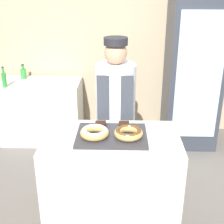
{
  "coord_description": "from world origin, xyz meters",
  "views": [
    {
      "loc": [
        0.07,
        -2.28,
        2.13
      ],
      "look_at": [
        0.0,
        0.1,
        1.11
      ],
      "focal_mm": 50.0,
      "sensor_mm": 36.0,
      "label": 1
    }
  ],
  "objects_px": {
    "donut_chocolate_glaze": "(128,132)",
    "bottle_green": "(4,79)",
    "bottle_green_b": "(23,73)",
    "brownie_back_left": "(101,124)",
    "donut_light_glaze": "(95,132)",
    "brownie_back_right": "(124,125)",
    "serving_tray": "(112,135)",
    "chest_freezer": "(42,111)",
    "beverage_fridge": "(192,73)",
    "baker_person": "(115,116)"
  },
  "relations": [
    {
      "from": "bottle_green_b",
      "to": "brownie_back_left",
      "type": "bearing_deg",
      "value": -55.66
    },
    {
      "from": "bottle_green",
      "to": "serving_tray",
      "type": "bearing_deg",
      "value": -46.63
    },
    {
      "from": "brownie_back_left",
      "to": "brownie_back_right",
      "type": "xyz_separation_m",
      "value": [
        0.2,
        0.0,
        0.0
      ]
    },
    {
      "from": "serving_tray",
      "to": "baker_person",
      "type": "bearing_deg",
      "value": 88.16
    },
    {
      "from": "donut_light_glaze",
      "to": "donut_chocolate_glaze",
      "type": "relative_size",
      "value": 1.0
    },
    {
      "from": "donut_light_glaze",
      "to": "beverage_fridge",
      "type": "height_order",
      "value": "beverage_fridge"
    },
    {
      "from": "baker_person",
      "to": "bottle_green_b",
      "type": "distance_m",
      "value": 1.83
    },
    {
      "from": "brownie_back_left",
      "to": "chest_freezer",
      "type": "relative_size",
      "value": 0.08
    },
    {
      "from": "donut_light_glaze",
      "to": "brownie_back_left",
      "type": "distance_m",
      "value": 0.2
    },
    {
      "from": "baker_person",
      "to": "bottle_green_b",
      "type": "xyz_separation_m",
      "value": [
        -1.31,
        1.28,
        0.07
      ]
    },
    {
      "from": "donut_light_glaze",
      "to": "bottle_green_b",
      "type": "xyz_separation_m",
      "value": [
        -1.15,
        1.93,
        -0.07
      ]
    },
    {
      "from": "brownie_back_right",
      "to": "beverage_fridge",
      "type": "height_order",
      "value": "beverage_fridge"
    },
    {
      "from": "brownie_back_left",
      "to": "donut_chocolate_glaze",
      "type": "bearing_deg",
      "value": -38.94
    },
    {
      "from": "brownie_back_left",
      "to": "chest_freezer",
      "type": "height_order",
      "value": "brownie_back_left"
    },
    {
      "from": "serving_tray",
      "to": "beverage_fridge",
      "type": "xyz_separation_m",
      "value": [
        1.02,
        1.72,
        0.05
      ]
    },
    {
      "from": "donut_light_glaze",
      "to": "bottle_green",
      "type": "distance_m",
      "value": 2.0
    },
    {
      "from": "brownie_back_right",
      "to": "bottle_green",
      "type": "xyz_separation_m",
      "value": [
        -1.52,
        1.35,
        -0.02
      ]
    },
    {
      "from": "beverage_fridge",
      "to": "bottle_green_b",
      "type": "distance_m",
      "value": 2.31
    },
    {
      "from": "serving_tray",
      "to": "brownie_back_left",
      "type": "relative_size",
      "value": 6.31
    },
    {
      "from": "donut_light_glaze",
      "to": "brownie_back_right",
      "type": "xyz_separation_m",
      "value": [
        0.24,
        0.19,
        -0.02
      ]
    },
    {
      "from": "serving_tray",
      "to": "chest_freezer",
      "type": "distance_m",
      "value": 2.08
    },
    {
      "from": "donut_light_glaze",
      "to": "donut_chocolate_glaze",
      "type": "height_order",
      "value": "same"
    },
    {
      "from": "baker_person",
      "to": "beverage_fridge",
      "type": "height_order",
      "value": "beverage_fridge"
    },
    {
      "from": "donut_light_glaze",
      "to": "brownie_back_left",
      "type": "height_order",
      "value": "donut_light_glaze"
    },
    {
      "from": "baker_person",
      "to": "bottle_green_b",
      "type": "relative_size",
      "value": 8.16
    },
    {
      "from": "brownie_back_right",
      "to": "chest_freezer",
      "type": "xyz_separation_m",
      "value": [
        -1.13,
        1.58,
        -0.54
      ]
    },
    {
      "from": "beverage_fridge",
      "to": "brownie_back_right",
      "type": "bearing_deg",
      "value": -120.3
    },
    {
      "from": "bottle_green_b",
      "to": "serving_tray",
      "type": "bearing_deg",
      "value": -55.76
    },
    {
      "from": "bottle_green_b",
      "to": "beverage_fridge",
      "type": "bearing_deg",
      "value": -4.15
    },
    {
      "from": "brownie_back_left",
      "to": "baker_person",
      "type": "distance_m",
      "value": 0.49
    },
    {
      "from": "baker_person",
      "to": "chest_freezer",
      "type": "relative_size",
      "value": 1.51
    },
    {
      "from": "brownie_back_left",
      "to": "donut_light_glaze",
      "type": "bearing_deg",
      "value": -100.46
    },
    {
      "from": "brownie_back_right",
      "to": "bottle_green_b",
      "type": "relative_size",
      "value": 0.46
    },
    {
      "from": "donut_chocolate_glaze",
      "to": "bottle_green",
      "type": "relative_size",
      "value": 0.87
    },
    {
      "from": "serving_tray",
      "to": "baker_person",
      "type": "relative_size",
      "value": 0.35
    },
    {
      "from": "baker_person",
      "to": "beverage_fridge",
      "type": "xyz_separation_m",
      "value": [
        1.0,
        1.11,
        0.13
      ]
    },
    {
      "from": "baker_person",
      "to": "donut_light_glaze",
      "type": "bearing_deg",
      "value": -103.53
    },
    {
      "from": "brownie_back_right",
      "to": "baker_person",
      "type": "height_order",
      "value": "baker_person"
    },
    {
      "from": "chest_freezer",
      "to": "bottle_green",
      "type": "xyz_separation_m",
      "value": [
        -0.39,
        -0.23,
        0.53
      ]
    },
    {
      "from": "brownie_back_right",
      "to": "chest_freezer",
      "type": "bearing_deg",
      "value": 125.62
    },
    {
      "from": "serving_tray",
      "to": "bottle_green",
      "type": "relative_size",
      "value": 2.15
    },
    {
      "from": "bottle_green",
      "to": "bottle_green_b",
      "type": "distance_m",
      "value": 0.41
    },
    {
      "from": "bottle_green",
      "to": "bottle_green_b",
      "type": "relative_size",
      "value": 1.34
    },
    {
      "from": "donut_chocolate_glaze",
      "to": "brownie_back_right",
      "type": "height_order",
      "value": "donut_chocolate_glaze"
    },
    {
      "from": "donut_chocolate_glaze",
      "to": "bottle_green",
      "type": "distance_m",
      "value": 2.19
    },
    {
      "from": "chest_freezer",
      "to": "brownie_back_left",
      "type": "bearing_deg",
      "value": -59.55
    },
    {
      "from": "brownie_back_right",
      "to": "baker_person",
      "type": "xyz_separation_m",
      "value": [
        -0.08,
        0.46,
        -0.12
      ]
    },
    {
      "from": "brownie_back_right",
      "to": "donut_chocolate_glaze",
      "type": "bearing_deg",
      "value": -79.54
    },
    {
      "from": "bottle_green_b",
      "to": "donut_light_glaze",
      "type": "bearing_deg",
      "value": -59.18
    },
    {
      "from": "brownie_back_right",
      "to": "brownie_back_left",
      "type": "bearing_deg",
      "value": 180.0
    }
  ]
}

